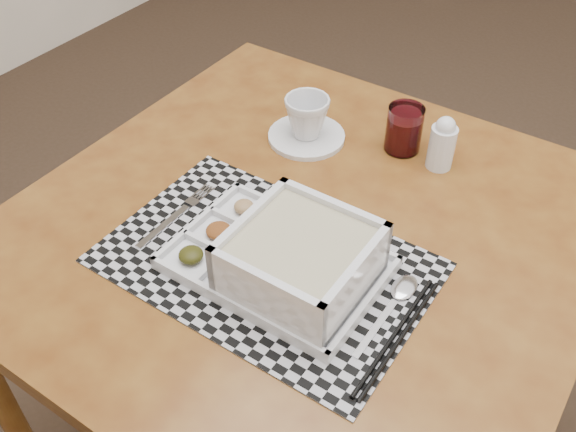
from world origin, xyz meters
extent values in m
cube|color=#55280F|center=(-0.49, -0.79, 0.68)|extent=(0.93, 0.93, 0.04)
cylinder|color=#55280F|center=(-0.91, -1.21, 0.33)|extent=(0.05, 0.05, 0.66)
cylinder|color=#55280F|center=(-0.91, -0.38, 0.33)|extent=(0.05, 0.05, 0.66)
cylinder|color=#55280F|center=(-0.08, -0.37, 0.33)|extent=(0.05, 0.05, 0.66)
cube|color=#55280F|center=(-0.49, -1.19, 0.62)|extent=(0.80, 0.03, 0.07)
cube|color=#55280F|center=(-0.49, -0.39, 0.62)|extent=(0.80, 0.03, 0.07)
cube|color=#55280F|center=(-0.89, -0.79, 0.62)|extent=(0.03, 0.80, 0.07)
cube|color=#55280F|center=(-0.10, -0.79, 0.62)|extent=(0.03, 0.80, 0.07)
cube|color=#A1A1A8|center=(-0.49, -0.90, 0.70)|extent=(0.50, 0.33, 0.00)
cube|color=silver|center=(-0.47, -0.90, 0.70)|extent=(0.32, 0.22, 0.01)
cube|color=silver|center=(-0.47, -0.79, 0.71)|extent=(0.32, 0.01, 0.01)
cube|color=silver|center=(-0.47, -1.01, 0.71)|extent=(0.32, 0.01, 0.01)
cube|color=silver|center=(-0.63, -0.90, 0.71)|extent=(0.01, 0.22, 0.01)
cube|color=silver|center=(-0.32, -0.90, 0.71)|extent=(0.01, 0.22, 0.01)
cube|color=silver|center=(-0.55, -0.90, 0.71)|extent=(0.01, 0.20, 0.01)
cube|color=silver|center=(-0.59, -0.93, 0.71)|extent=(0.08, 0.01, 0.01)
cube|color=silver|center=(-0.59, -0.87, 0.71)|extent=(0.08, 0.01, 0.01)
ellipsoid|color=black|center=(-0.59, -0.97, 0.72)|extent=(0.04, 0.04, 0.02)
ellipsoid|color=#4B270C|center=(-0.59, -0.90, 0.72)|extent=(0.04, 0.04, 0.02)
ellipsoid|color=brown|center=(-0.59, -0.83, 0.72)|extent=(0.03, 0.03, 0.02)
cube|color=silver|center=(-0.42, -0.91, 0.71)|extent=(0.19, 0.19, 0.01)
cube|color=silver|center=(-0.42, -0.82, 0.75)|extent=(0.19, 0.01, 0.09)
cube|color=silver|center=(-0.42, -1.00, 0.75)|extent=(0.19, 0.01, 0.09)
cube|color=silver|center=(-0.51, -0.91, 0.75)|extent=(0.01, 0.19, 0.09)
cube|color=silver|center=(-0.33, -0.91, 0.75)|extent=(0.01, 0.19, 0.09)
cube|color=tan|center=(-0.42, -0.91, 0.75)|extent=(0.17, 0.17, 0.08)
cube|color=silver|center=(-0.68, -0.93, 0.70)|extent=(0.01, 0.12, 0.00)
cube|color=silver|center=(-0.68, -0.86, 0.70)|extent=(0.02, 0.02, 0.00)
cube|color=silver|center=(-0.69, -0.83, 0.70)|extent=(0.00, 0.04, 0.00)
cube|color=silver|center=(-0.68, -0.83, 0.70)|extent=(0.00, 0.04, 0.00)
cube|color=silver|center=(-0.68, -0.83, 0.70)|extent=(0.00, 0.04, 0.00)
cube|color=silver|center=(-0.67, -0.83, 0.70)|extent=(0.00, 0.04, 0.00)
cube|color=silver|center=(-0.29, -0.92, 0.70)|extent=(0.01, 0.12, 0.00)
ellipsoid|color=silver|center=(-0.29, -0.83, 0.70)|extent=(0.04, 0.06, 0.01)
cylinder|color=black|center=(-0.26, -0.92, 0.70)|extent=(0.01, 0.24, 0.01)
cylinder|color=black|center=(-0.25, -0.92, 0.70)|extent=(0.01, 0.24, 0.01)
cylinder|color=silver|center=(-0.62, -0.58, 0.70)|extent=(0.15, 0.15, 0.01)
imported|color=silver|center=(-0.62, -0.58, 0.74)|extent=(0.10, 0.10, 0.08)
cylinder|color=white|center=(-0.45, -0.51, 0.74)|extent=(0.07, 0.07, 0.09)
cylinder|color=#3D040A|center=(-0.45, -0.51, 0.73)|extent=(0.06, 0.06, 0.07)
cylinder|color=silver|center=(-0.37, -0.52, 0.74)|extent=(0.05, 0.05, 0.08)
sphere|color=silver|center=(-0.37, -0.52, 0.78)|extent=(0.04, 0.04, 0.04)
camera|label=1|loc=(-0.08, -1.45, 1.43)|focal=40.00mm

